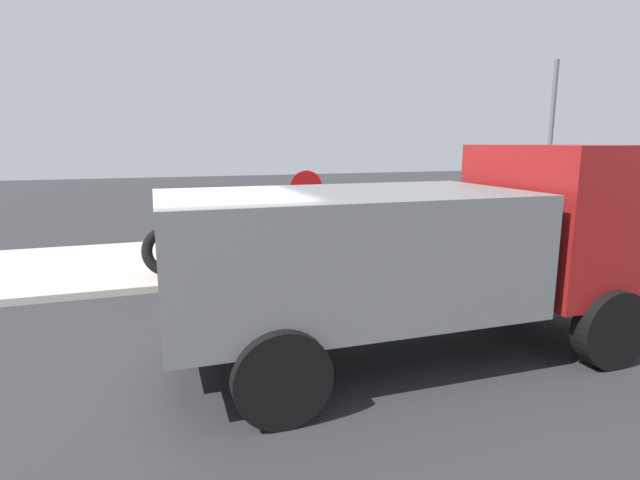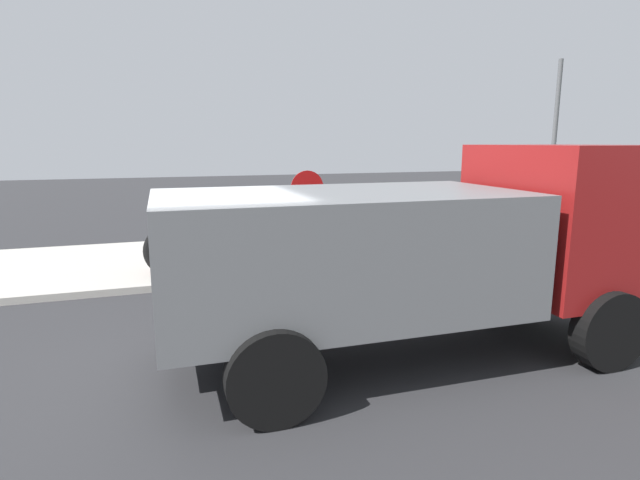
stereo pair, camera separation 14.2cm
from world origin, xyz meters
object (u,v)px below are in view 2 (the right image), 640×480
at_px(loose_tire, 169,250).
at_px(street_light_pole, 553,156).
at_px(dump_truck_gray, 427,245).
at_px(stop_sign, 307,201).
at_px(fire_hydrant, 172,252).

xyz_separation_m(loose_tire, street_light_pole, (10.03, -0.21, 1.95)).
xyz_separation_m(dump_truck_gray, street_light_pole, (6.65, 4.91, 1.05)).
bearing_deg(stop_sign, dump_truck_gray, -86.01).
distance_m(loose_tire, street_light_pole, 10.22).
height_order(loose_tire, street_light_pole, street_light_pole).
bearing_deg(stop_sign, fire_hydrant, 164.33).
bearing_deg(loose_tire, stop_sign, -7.03).
bearing_deg(loose_tire, fire_hydrant, 80.77).
xyz_separation_m(fire_hydrant, stop_sign, (2.98, -0.83, 1.15)).
bearing_deg(fire_hydrant, street_light_pole, -3.82).
distance_m(dump_truck_gray, street_light_pole, 8.33).
distance_m(fire_hydrant, street_light_pole, 10.19).
relative_size(dump_truck_gray, street_light_pole, 1.40).
xyz_separation_m(loose_tire, dump_truck_gray, (3.38, -5.11, 0.90)).
bearing_deg(fire_hydrant, stop_sign, -15.67).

